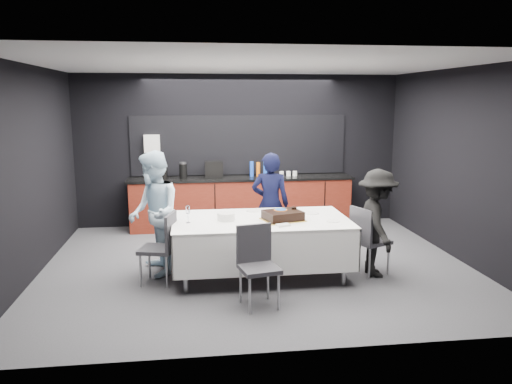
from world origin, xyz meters
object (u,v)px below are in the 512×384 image
chair_left (163,243)px  chair_right (367,236)px  cake_assembly (283,215)px  person_center (270,204)px  chair_near (257,259)px  person_left (154,214)px  plate_stack (226,216)px  party_table (261,229)px  champagne_flute (188,211)px  person_right (377,223)px

chair_left → chair_right: (2.70, 0.00, 0.00)m
cake_assembly → person_center: (-0.00, 1.03, -0.06)m
person_center → cake_assembly: bearing=102.7°
chair_near → person_left: person_left is taller
cake_assembly → plate_stack: bearing=172.8°
party_table → plate_stack: size_ratio=10.00×
cake_assembly → person_left: bearing=168.6°
chair_left → person_left: bearing=109.0°
chair_near → person_center: 1.94m
champagne_flute → party_table: bearing=5.3°
chair_left → person_center: 1.90m
person_center → chair_right: bearing=149.7°
plate_stack → person_right: person_right is taller
chair_left → chair_near: 1.37m
cake_assembly → person_right: bearing=-3.8°
chair_left → person_center: person_center is taller
chair_right → person_left: bearing=172.5°
cake_assembly → person_right: size_ratio=0.41×
person_center → person_left: size_ratio=0.93×
chair_left → person_right: (2.82, -0.05, 0.19)m
cake_assembly → chair_left: (-1.56, -0.03, -0.31)m
party_table → person_left: bearing=170.8°
cake_assembly → person_right: (1.26, -0.08, -0.12)m
party_table → chair_left: chair_left is taller
person_left → person_right: 2.98m
chair_near → cake_assembly: bearing=61.7°
champagne_flute → chair_left: size_ratio=0.24×
person_center → champagne_flute: bearing=51.9°
person_center → person_right: (1.26, -1.11, -0.06)m
chair_left → chair_near: same height
party_table → plate_stack: (-0.46, -0.02, 0.19)m
cake_assembly → chair_near: bearing=-118.3°
chair_left → person_left: (-0.13, 0.38, 0.30)m
chair_near → person_left: (-1.23, 1.18, 0.30)m
person_center → plate_stack: bearing=64.4°
plate_stack → chair_left: size_ratio=0.25×
party_table → chair_near: bearing=-100.6°
plate_stack → chair_near: chair_near is taller
cake_assembly → chair_near: size_ratio=0.64×
champagne_flute → chair_near: size_ratio=0.24×
plate_stack → chair_left: 0.88m
champagne_flute → chair_left: (-0.32, -0.06, -0.40)m
champagne_flute → person_center: (1.23, 1.01, -0.16)m
cake_assembly → person_right: 1.27m
chair_right → chair_near: bearing=-153.1°
cake_assembly → person_center: bearing=90.1°
person_center → person_right: bearing=151.1°
party_table → chair_right: (1.42, -0.14, -0.11)m
person_left → cake_assembly: bearing=65.7°
cake_assembly → person_left: size_ratio=0.35×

